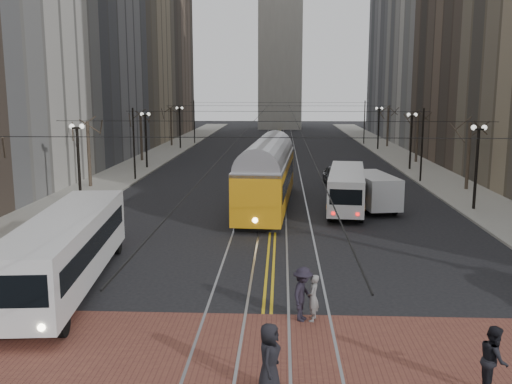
# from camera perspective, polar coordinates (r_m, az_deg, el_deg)

# --- Properties ---
(ground) EXTENTS (260.00, 260.00, 0.00)m
(ground) POSITION_cam_1_polar(r_m,az_deg,el_deg) (22.51, 1.18, -11.17)
(ground) COLOR black
(ground) RESTS_ON ground
(sidewalk_left) EXTENTS (5.00, 140.00, 0.15)m
(sidewalk_left) POSITION_cam_1_polar(r_m,az_deg,el_deg) (68.24, -10.56, 3.19)
(sidewalk_left) COLOR gray
(sidewalk_left) RESTS_ON ground
(sidewalk_right) EXTENTS (5.00, 140.00, 0.15)m
(sidewalk_right) POSITION_cam_1_polar(r_m,az_deg,el_deg) (68.02, 14.92, 2.99)
(sidewalk_right) COLOR gray
(sidewalk_right) RESTS_ON ground
(crosswalk_band) EXTENTS (25.00, 6.00, 0.01)m
(crosswalk_band) POSITION_cam_1_polar(r_m,az_deg,el_deg) (18.84, 0.86, -15.59)
(crosswalk_band) COLOR brown
(crosswalk_band) RESTS_ON ground
(streetcar_rails) EXTENTS (4.80, 130.00, 0.02)m
(streetcar_rails) POSITION_cam_1_polar(r_m,az_deg,el_deg) (66.46, 2.16, 3.11)
(streetcar_rails) COLOR gray
(streetcar_rails) RESTS_ON ground
(centre_lines) EXTENTS (0.42, 130.00, 0.01)m
(centre_lines) POSITION_cam_1_polar(r_m,az_deg,el_deg) (66.46, 2.16, 3.11)
(centre_lines) COLOR gold
(centre_lines) RESTS_ON ground
(building_left_mid) EXTENTS (16.00, 20.00, 34.00)m
(building_left_mid) POSITION_cam_1_polar(r_m,az_deg,el_deg) (72.36, -19.31, 16.63)
(building_left_mid) COLOR slate
(building_left_mid) RESTS_ON ground
(building_left_far) EXTENTS (16.00, 20.00, 40.00)m
(building_left_far) POSITION_cam_1_polar(r_m,az_deg,el_deg) (110.70, -11.45, 16.12)
(building_left_far) COLOR brown
(building_left_far) RESTS_ON ground
(building_right_mid) EXTENTS (16.00, 20.00, 34.00)m
(building_right_mid) POSITION_cam_1_polar(r_m,az_deg,el_deg) (72.01, 23.93, 16.37)
(building_right_mid) COLOR brown
(building_right_mid) RESTS_ON ground
(building_right_far) EXTENTS (16.00, 20.00, 40.00)m
(building_right_far) POSITION_cam_1_polar(r_m,az_deg,el_deg) (110.47, 16.32, 15.93)
(building_right_far) COLOR slate
(building_right_far) RESTS_ON ground
(lamp_posts) EXTENTS (27.60, 57.20, 5.60)m
(lamp_posts) POSITION_cam_1_polar(r_m,az_deg,el_deg) (50.00, 2.03, 3.99)
(lamp_posts) COLOR black
(lamp_posts) RESTS_ON ground
(street_trees) EXTENTS (31.68, 53.28, 5.60)m
(street_trees) POSITION_cam_1_polar(r_m,az_deg,el_deg) (56.47, 2.10, 4.70)
(street_trees) COLOR #382D23
(street_trees) RESTS_ON ground
(trolley_wires) EXTENTS (25.96, 120.00, 6.60)m
(trolley_wires) POSITION_cam_1_polar(r_m,az_deg,el_deg) (55.97, 2.10, 5.65)
(trolley_wires) COLOR black
(trolley_wires) RESTS_ON ground
(transit_bus) EXTENTS (3.74, 12.45, 3.06)m
(transit_bus) POSITION_cam_1_polar(r_m,az_deg,el_deg) (25.11, -18.35, -5.74)
(transit_bus) COLOR silver
(transit_bus) RESTS_ON ground
(streetcar) EXTENTS (3.93, 16.08, 3.76)m
(streetcar) POSITION_cam_1_polar(r_m,az_deg,el_deg) (39.96, 1.14, 1.09)
(streetcar) COLOR orange
(streetcar) RESTS_ON ground
(rear_bus) EXTENTS (3.51, 10.66, 2.73)m
(rear_bus) POSITION_cam_1_polar(r_m,az_deg,el_deg) (39.94, 9.04, 0.21)
(rear_bus) COLOR silver
(rear_bus) RESTS_ON ground
(cargo_van) EXTENTS (3.07, 5.88, 2.48)m
(cargo_van) POSITION_cam_1_polar(r_m,az_deg,el_deg) (39.98, 11.70, -0.05)
(cargo_van) COLOR silver
(cargo_van) RESTS_ON ground
(sedan_grey) EXTENTS (2.22, 5.10, 1.71)m
(sedan_grey) POSITION_cam_1_polar(r_m,az_deg,el_deg) (49.76, 8.03, 1.61)
(sedan_grey) COLOR #3A3D41
(sedan_grey) RESTS_ON ground
(pedestrian_a) EXTENTS (0.81, 1.07, 1.98)m
(pedestrian_a) POSITION_cam_1_polar(r_m,az_deg,el_deg) (16.15, 1.35, -16.28)
(pedestrian_a) COLOR black
(pedestrian_a) RESTS_ON crosswalk_band
(pedestrian_b) EXTENTS (0.53, 0.70, 1.71)m
(pedestrian_b) POSITION_cam_1_polar(r_m,az_deg,el_deg) (20.82, 5.73, -10.48)
(pedestrian_b) COLOR slate
(pedestrian_b) RESTS_ON crosswalk_band
(pedestrian_c) EXTENTS (0.87, 1.04, 1.91)m
(pedestrian_c) POSITION_cam_1_polar(r_m,az_deg,el_deg) (17.41, 22.67, -15.19)
(pedestrian_c) COLOR black
(pedestrian_c) RESTS_ON crosswalk_band
(pedestrian_d) EXTENTS (1.15, 1.46, 1.98)m
(pedestrian_d) POSITION_cam_1_polar(r_m,az_deg,el_deg) (20.76, 4.70, -10.13)
(pedestrian_d) COLOR black
(pedestrian_d) RESTS_ON crosswalk_band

